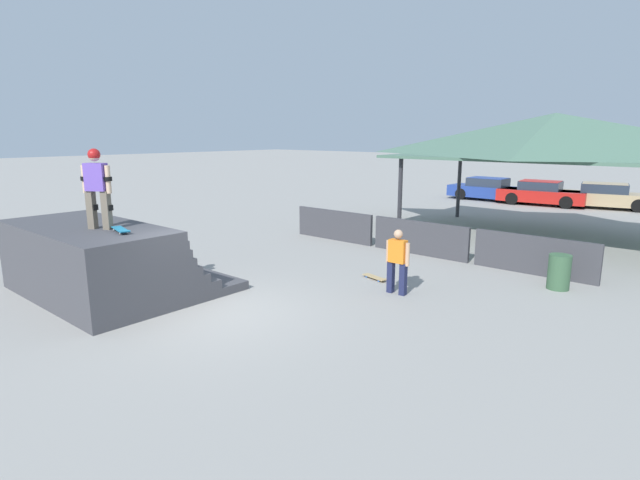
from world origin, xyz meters
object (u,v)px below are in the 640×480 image
trash_bin (559,272)px  parked_car_red (541,194)px  skateboard_on_deck (121,230)px  skateboard_on_ground (375,277)px  bystander_walking (398,258)px  skater_on_deck (97,183)px  parked_car_blue (489,190)px  parked_car_tan (606,197)px

trash_bin → parked_car_red: size_ratio=0.19×
skateboard_on_deck → skateboard_on_ground: size_ratio=1.06×
skateboard_on_deck → bystander_walking: size_ratio=0.55×
skater_on_deck → parked_car_red: bearing=54.9°
skater_on_deck → skateboard_on_deck: skater_on_deck is taller
bystander_walking → parked_car_blue: size_ratio=0.35×
skateboard_on_deck → parked_car_tan: size_ratio=0.18×
skateboard_on_ground → parked_car_red: bearing=108.5°
skater_on_deck → parked_car_tan: skater_on_deck is taller
parked_car_blue → parked_car_red: size_ratio=1.00×
skater_on_deck → trash_bin: bearing=16.6°
bystander_walking → parked_car_red: bearing=-84.0°
skater_on_deck → skateboard_on_ground: bearing=27.1°
skateboard_on_ground → trash_bin: bearing=44.9°
skater_on_deck → parked_car_blue: (-0.58, 22.64, -2.06)m
bystander_walking → skateboard_on_ground: (-1.03, 0.63, -0.80)m
skateboard_on_deck → skater_on_deck: bearing=-157.9°
trash_bin → parked_car_red: bearing=108.8°
skateboard_on_deck → skateboard_on_ground: (2.88, 5.28, -1.67)m
trash_bin → parked_car_blue: bearing=117.9°
trash_bin → parked_car_blue: parked_car_blue is taller
parked_car_red → bystander_walking: bearing=-88.4°
skateboard_on_ground → bystander_walking: bearing=-17.1°
parked_car_tan → skateboard_on_deck: bearing=-112.2°
bystander_walking → trash_bin: bearing=-135.3°
parked_car_red → parked_car_tan: (2.87, 0.78, 0.00)m
parked_car_tan → skater_on_deck: bearing=-113.8°
skater_on_deck → trash_bin: size_ratio=2.03×
parked_car_red → parked_car_tan: bearing=9.5°
bystander_walking → parked_car_red: size_ratio=0.34×
trash_bin → parked_car_red: parked_car_red is taller
bystander_walking → skateboard_on_ground: bystander_walking is taller
bystander_walking → parked_car_blue: bearing=-75.2°
skateboard_on_deck → trash_bin: bearing=62.7°
skater_on_deck → trash_bin: (7.38, 7.63, -2.24)m
skateboard_on_ground → trash_bin: trash_bin is taller
trash_bin → parked_car_blue: (-7.96, 15.01, 0.18)m
skater_on_deck → skateboard_on_deck: bearing=-21.4°
skateboard_on_deck → parked_car_tan: 23.74m
bystander_walking → parked_car_tan: bystander_walking is taller
trash_bin → parked_car_red: 15.82m
skater_on_deck → parked_car_red: size_ratio=0.39×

